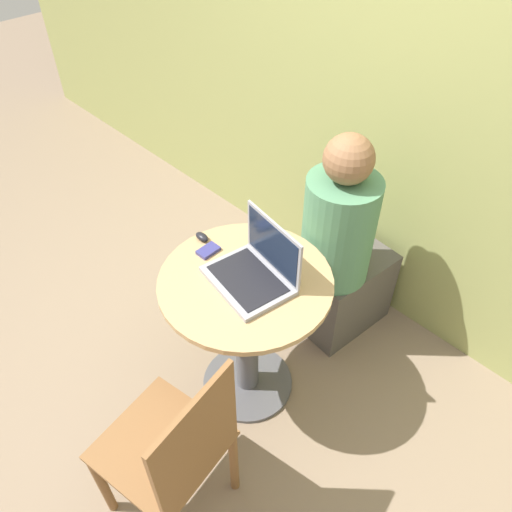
{
  "coord_description": "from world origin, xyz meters",
  "views": [
    {
      "loc": [
        1.01,
        -0.93,
        2.15
      ],
      "look_at": [
        0.01,
        0.05,
        0.84
      ],
      "focal_mm": 35.0,
      "sensor_mm": 36.0,
      "label": 1
    }
  ],
  "objects_px": {
    "chair_empty": "(175,453)",
    "cell_phone": "(209,250)",
    "person_seated": "(342,258)",
    "laptop": "(256,269)"
  },
  "relations": [
    {
      "from": "chair_empty",
      "to": "cell_phone",
      "type": "bearing_deg",
      "value": 129.28
    },
    {
      "from": "cell_phone",
      "to": "person_seated",
      "type": "distance_m",
      "value": 0.7
    },
    {
      "from": "chair_empty",
      "to": "person_seated",
      "type": "xyz_separation_m",
      "value": [
        -0.2,
        1.17,
        0.02
      ]
    },
    {
      "from": "laptop",
      "to": "cell_phone",
      "type": "bearing_deg",
      "value": -172.86
    },
    {
      "from": "laptop",
      "to": "person_seated",
      "type": "xyz_separation_m",
      "value": [
        0.02,
        0.56,
        -0.29
      ]
    },
    {
      "from": "chair_empty",
      "to": "person_seated",
      "type": "height_order",
      "value": "person_seated"
    },
    {
      "from": "cell_phone",
      "to": "person_seated",
      "type": "bearing_deg",
      "value": 65.14
    },
    {
      "from": "laptop",
      "to": "cell_phone",
      "type": "distance_m",
      "value": 0.25
    },
    {
      "from": "person_seated",
      "to": "laptop",
      "type": "bearing_deg",
      "value": -92.52
    },
    {
      "from": "laptop",
      "to": "cell_phone",
      "type": "height_order",
      "value": "laptop"
    }
  ]
}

